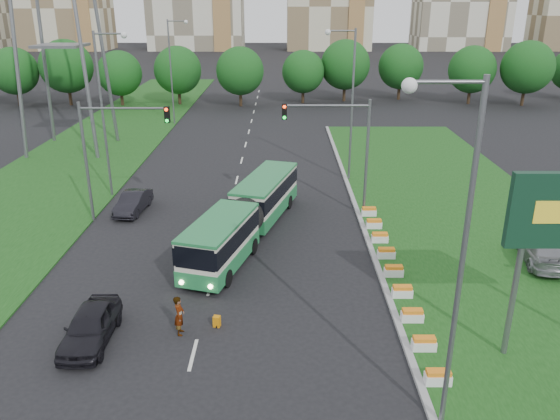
{
  "coord_description": "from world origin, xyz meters",
  "views": [
    {
      "loc": [
        0.7,
        -25.17,
        13.85
      ],
      "look_at": [
        0.63,
        4.23,
        2.6
      ],
      "focal_mm": 35.0,
      "sensor_mm": 36.0,
      "label": 1
    }
  ],
  "objects_px": {
    "traffic_mast_left": "(109,143)",
    "pedestrian": "(179,315)",
    "traffic_mast_median": "(343,140)",
    "articulated_bus": "(244,215)",
    "car_left_far": "(133,202)",
    "car_median": "(542,251)",
    "car_left_near": "(90,326)",
    "shopping_trolley": "(217,321)"
  },
  "relations": [
    {
      "from": "car_median",
      "to": "traffic_mast_left",
      "type": "bearing_deg",
      "value": -3.86
    },
    {
      "from": "car_left_near",
      "to": "pedestrian",
      "type": "height_order",
      "value": "pedestrian"
    },
    {
      "from": "car_left_far",
      "to": "shopping_trolley",
      "type": "distance_m",
      "value": 16.3
    },
    {
      "from": "articulated_bus",
      "to": "car_median",
      "type": "bearing_deg",
      "value": 3.71
    },
    {
      "from": "articulated_bus",
      "to": "shopping_trolley",
      "type": "distance_m",
      "value": 10.14
    },
    {
      "from": "car_left_far",
      "to": "articulated_bus",
      "type": "bearing_deg",
      "value": -23.27
    },
    {
      "from": "traffic_mast_left",
      "to": "car_left_near",
      "type": "xyz_separation_m",
      "value": [
        2.84,
        -14.03,
        -4.58
      ]
    },
    {
      "from": "traffic_mast_median",
      "to": "traffic_mast_left",
      "type": "bearing_deg",
      "value": -176.23
    },
    {
      "from": "articulated_bus",
      "to": "pedestrian",
      "type": "xyz_separation_m",
      "value": [
        -2.19,
        -10.61,
        -0.61
      ]
    },
    {
      "from": "traffic_mast_left",
      "to": "articulated_bus",
      "type": "bearing_deg",
      "value": -17.75
    },
    {
      "from": "traffic_mast_median",
      "to": "articulated_bus",
      "type": "bearing_deg",
      "value": -149.17
    },
    {
      "from": "car_left_near",
      "to": "car_left_far",
      "type": "distance_m",
      "value": 15.82
    },
    {
      "from": "traffic_mast_median",
      "to": "pedestrian",
      "type": "bearing_deg",
      "value": -120.72
    },
    {
      "from": "traffic_mast_left",
      "to": "car_median",
      "type": "height_order",
      "value": "traffic_mast_left"
    },
    {
      "from": "car_left_near",
      "to": "pedestrian",
      "type": "distance_m",
      "value": 3.8
    },
    {
      "from": "shopping_trolley",
      "to": "car_left_far",
      "type": "bearing_deg",
      "value": 130.68
    },
    {
      "from": "articulated_bus",
      "to": "car_left_far",
      "type": "height_order",
      "value": "articulated_bus"
    },
    {
      "from": "pedestrian",
      "to": "shopping_trolley",
      "type": "height_order",
      "value": "pedestrian"
    },
    {
      "from": "traffic_mast_left",
      "to": "car_left_far",
      "type": "distance_m",
      "value": 4.97
    },
    {
      "from": "traffic_mast_left",
      "to": "car_left_far",
      "type": "bearing_deg",
      "value": 66.96
    },
    {
      "from": "car_left_far",
      "to": "pedestrian",
      "type": "bearing_deg",
      "value": -63.06
    },
    {
      "from": "car_left_far",
      "to": "pedestrian",
      "type": "distance_m",
      "value": 16.17
    },
    {
      "from": "traffic_mast_left",
      "to": "pedestrian",
      "type": "relative_size",
      "value": 4.31
    },
    {
      "from": "traffic_mast_left",
      "to": "pedestrian",
      "type": "height_order",
      "value": "traffic_mast_left"
    },
    {
      "from": "traffic_mast_left",
      "to": "shopping_trolley",
      "type": "xyz_separation_m",
      "value": [
        8.15,
        -12.85,
        -5.09
      ]
    },
    {
      "from": "car_left_near",
      "to": "shopping_trolley",
      "type": "xyz_separation_m",
      "value": [
        5.31,
        1.18,
        -0.51
      ]
    },
    {
      "from": "articulated_bus",
      "to": "car_median",
      "type": "xyz_separation_m",
      "value": [
        16.86,
        -3.74,
        -0.67
      ]
    },
    {
      "from": "articulated_bus",
      "to": "car_left_far",
      "type": "distance_m",
      "value": 9.26
    },
    {
      "from": "traffic_mast_median",
      "to": "car_median",
      "type": "xyz_separation_m",
      "value": [
        10.47,
        -7.55,
        -4.49
      ]
    },
    {
      "from": "car_left_near",
      "to": "car_left_far",
      "type": "relative_size",
      "value": 1.05
    },
    {
      "from": "articulated_bus",
      "to": "car_left_far",
      "type": "bearing_deg",
      "value": 167.37
    },
    {
      "from": "car_left_far",
      "to": "car_median",
      "type": "xyz_separation_m",
      "value": [
        24.93,
        -8.19,
        0.15
      ]
    },
    {
      "from": "traffic_mast_median",
      "to": "car_median",
      "type": "distance_m",
      "value": 13.67
    },
    {
      "from": "traffic_mast_median",
      "to": "car_median",
      "type": "bearing_deg",
      "value": -35.8
    },
    {
      "from": "traffic_mast_median",
      "to": "pedestrian",
      "type": "height_order",
      "value": "traffic_mast_median"
    },
    {
      "from": "traffic_mast_median",
      "to": "articulated_bus",
      "type": "height_order",
      "value": "traffic_mast_median"
    },
    {
      "from": "traffic_mast_median",
      "to": "car_left_near",
      "type": "height_order",
      "value": "traffic_mast_median"
    },
    {
      "from": "traffic_mast_median",
      "to": "articulated_bus",
      "type": "xyz_separation_m",
      "value": [
        -6.38,
        -3.81,
        -3.81
      ]
    },
    {
      "from": "car_median",
      "to": "pedestrian",
      "type": "bearing_deg",
      "value": 30.31
    },
    {
      "from": "car_left_near",
      "to": "shopping_trolley",
      "type": "bearing_deg",
      "value": 12.42
    },
    {
      "from": "articulated_bus",
      "to": "pedestrian",
      "type": "relative_size",
      "value": 8.22
    },
    {
      "from": "traffic_mast_median",
      "to": "traffic_mast_left",
      "type": "relative_size",
      "value": 1.0
    }
  ]
}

